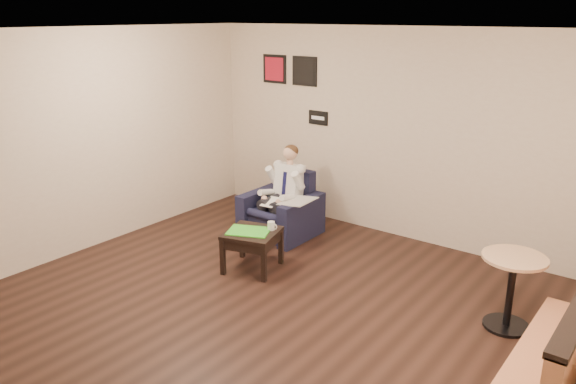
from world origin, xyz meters
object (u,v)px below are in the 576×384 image
Objects in this scene: green_folder at (249,231)px; cafe_table at (510,292)px; coffee_mug at (271,226)px; banquette at (550,344)px; seated_man at (276,196)px; armchair at (281,205)px; smartphone at (262,227)px; side_table at (252,250)px.

cafe_table is (2.87, 0.54, -0.11)m from green_folder.
banquette is at bearing -13.22° from coffee_mug.
cafe_table reaches higher than coffee_mug.
banquette is at bearing -22.00° from seated_man.
smartphone is at bearing -65.23° from armchair.
seated_man reaches higher than armchair.
coffee_mug reaches higher than side_table.
banquette is at bearing -23.43° from armchair.
green_folder is 0.21m from smartphone.
banquette is at bearing -9.27° from green_folder.
coffee_mug is 0.04× the size of banquette.
seated_man is 0.51× the size of banquette.
smartphone is 2.87m from cafe_table.
banquette is (3.85, -1.57, 0.01)m from seated_man.
green_folder is (-0.02, -0.03, 0.25)m from side_table.
armchair is 1.00m from smartphone.
armchair is 1.18× the size of cafe_table.
seated_man is 1.08m from green_folder.
banquette reaches higher than cafe_table.
smartphone is 3.52m from banquette.
cafe_table reaches higher than side_table.
side_table is at bearing -97.35° from smartphone.
banquette is (3.46, -0.57, 0.11)m from green_folder.
armchair is at bearing 90.00° from seated_man.
banquette is (3.44, -0.78, 0.11)m from smartphone.
banquette is 3.10× the size of cafe_table.
coffee_mug is 2.72m from cafe_table.
green_folder is 3.21× the size of smartphone.
smartphone is (0.00, 0.18, 0.25)m from side_table.
green_folder is 4.74× the size of coffee_mug.
coffee_mug is 0.68× the size of smartphone.
green_folder is 2.93m from cafe_table.
armchair is 3.31m from cafe_table.
seated_man is 1.11m from side_table.
green_folder is 0.27m from coffee_mug.
armchair reaches higher than green_folder.
coffee_mug is 0.14× the size of cafe_table.
smartphone is at bearing 82.33° from green_folder.
seated_man is at bearing 157.85° from banquette.
seated_man is 1.56× the size of cafe_table.
armchair is 1.07m from coffee_mug.
armchair is at bearing 109.13° from green_folder.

